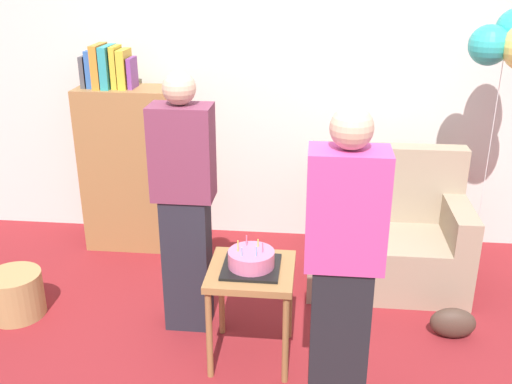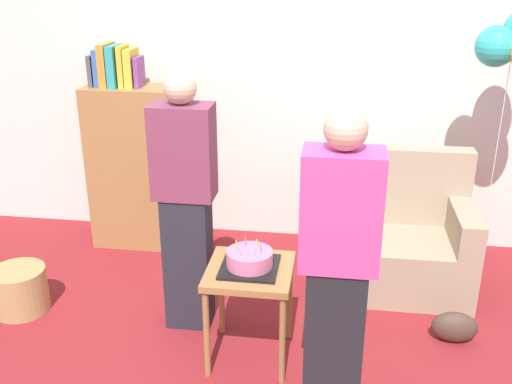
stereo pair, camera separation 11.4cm
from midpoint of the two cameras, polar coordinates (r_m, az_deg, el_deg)
wall_back at (r=4.69m, az=3.90°, el=11.27°), size 6.00×0.10×2.70m
couch at (r=4.31m, az=13.66°, el=-4.47°), size 1.10×0.70×0.96m
bookshelf at (r=4.74m, az=-10.51°, el=2.81°), size 0.80×0.36×1.62m
side_table at (r=3.35m, az=0.37°, el=-8.76°), size 0.48×0.48×0.59m
birthday_cake at (r=3.28m, az=0.38°, el=-6.66°), size 0.32×0.32×0.17m
person_blowing_candles at (r=3.53m, az=-5.95°, el=-1.16°), size 0.36×0.22×1.63m
person_holding_cake at (r=2.78m, az=9.10°, el=-7.99°), size 0.36×0.22×1.63m
wicker_basket at (r=4.23m, az=-21.28°, el=-8.87°), size 0.36×0.36×0.30m
handbag at (r=3.90m, az=19.59°, el=-12.30°), size 0.28×0.14×0.20m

